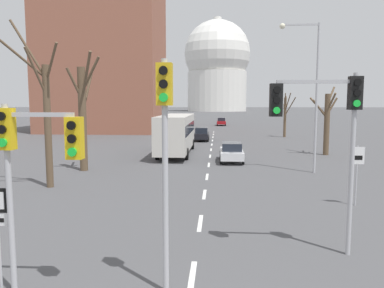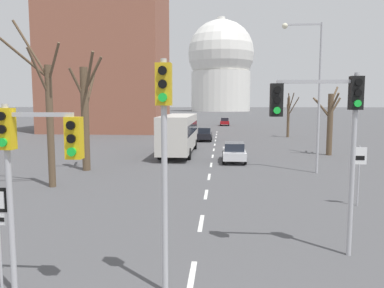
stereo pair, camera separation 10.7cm
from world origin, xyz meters
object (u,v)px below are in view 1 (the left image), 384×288
(sedan_near_left, at_px, (232,152))
(traffic_signal_centre_tall, at_px, (165,134))
(speed_limit_sign, at_px, (357,165))
(sedan_near_right, at_px, (202,134))
(city_bus, at_px, (176,131))
(sedan_mid_centre, at_px, (221,121))
(traffic_signal_near_right, at_px, (327,118))
(street_lamp_right, at_px, (310,83))
(traffic_signal_near_left, at_px, (31,152))

(sedan_near_left, bearing_deg, traffic_signal_centre_tall, -96.42)
(speed_limit_sign, relative_size, sedan_near_right, 0.66)
(speed_limit_sign, xyz_separation_m, city_bus, (-9.83, 16.14, 0.23))
(speed_limit_sign, bearing_deg, city_bus, 121.35)
(sedan_near_left, relative_size, sedan_mid_centre, 0.99)
(traffic_signal_near_right, bearing_deg, sedan_near_right, 98.63)
(speed_limit_sign, xyz_separation_m, sedan_mid_centre, (-5.45, 59.25, -1.00))
(speed_limit_sign, xyz_separation_m, sedan_near_left, (-5.07, 12.23, -1.05))
(sedan_mid_centre, bearing_deg, sedan_near_right, -94.85)
(sedan_near_left, bearing_deg, traffic_signal_near_right, -83.30)
(traffic_signal_centre_tall, relative_size, city_bus, 0.51)
(traffic_signal_centre_tall, height_order, street_lamp_right, street_lamp_right)
(traffic_signal_centre_tall, distance_m, sedan_near_left, 20.81)
(sedan_near_right, bearing_deg, sedan_near_left, -79.21)
(traffic_signal_centre_tall, height_order, city_bus, traffic_signal_centre_tall)
(traffic_signal_near_left, relative_size, street_lamp_right, 0.47)
(street_lamp_right, relative_size, city_bus, 0.89)
(city_bus, bearing_deg, traffic_signal_near_left, -91.39)
(speed_limit_sign, distance_m, sedan_near_left, 13.28)
(sedan_mid_centre, bearing_deg, city_bus, -95.80)
(speed_limit_sign, distance_m, sedan_mid_centre, 59.51)
(sedan_near_right, relative_size, sedan_mid_centre, 0.92)
(speed_limit_sign, relative_size, sedan_near_left, 0.62)
(sedan_near_right, bearing_deg, sedan_mid_centre, 85.15)
(sedan_mid_centre, relative_size, city_bus, 0.40)
(traffic_signal_centre_tall, relative_size, sedan_near_left, 1.28)
(speed_limit_sign, height_order, sedan_near_left, speed_limit_sign)
(street_lamp_right, distance_m, sedan_near_left, 8.20)
(traffic_signal_centre_tall, distance_m, city_bus, 24.55)
(speed_limit_sign, distance_m, street_lamp_right, 8.87)
(traffic_signal_centre_tall, relative_size, street_lamp_right, 0.58)
(sedan_near_right, xyz_separation_m, city_bus, (-1.74, -11.96, 1.24))
(street_lamp_right, distance_m, city_bus, 13.17)
(speed_limit_sign, height_order, street_lamp_right, street_lamp_right)
(traffic_signal_near_right, relative_size, sedan_mid_centre, 1.24)
(sedan_near_left, distance_m, sedan_near_right, 16.15)
(traffic_signal_near_left, xyz_separation_m, street_lamp_right, (10.18, 16.45, 2.38))
(traffic_signal_centre_tall, xyz_separation_m, city_bus, (-2.46, 24.36, -1.80))
(sedan_mid_centre, bearing_deg, traffic_signal_near_right, -87.82)
(traffic_signal_near_left, xyz_separation_m, city_bus, (0.60, 24.67, -1.38))
(traffic_signal_near_left, height_order, sedan_near_right, traffic_signal_near_left)
(traffic_signal_near_left, distance_m, street_lamp_right, 19.49)
(traffic_signal_near_left, height_order, traffic_signal_near_right, traffic_signal_near_right)
(traffic_signal_near_right, bearing_deg, street_lamp_right, 78.60)
(sedan_near_right, bearing_deg, speed_limit_sign, -73.93)
(traffic_signal_near_left, xyz_separation_m, sedan_mid_centre, (4.98, 67.78, -2.62))
(city_bus, bearing_deg, sedan_near_left, -39.37)
(traffic_signal_centre_tall, height_order, sedan_mid_centre, traffic_signal_centre_tall)
(traffic_signal_near_left, height_order, traffic_signal_centre_tall, traffic_signal_centre_tall)
(sedan_near_right, height_order, city_bus, city_bus)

